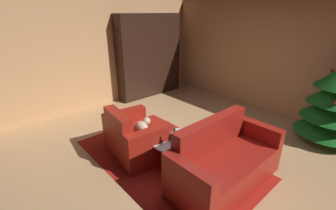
{
  "coord_description": "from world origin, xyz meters",
  "views": [
    {
      "loc": [
        2.18,
        -2.57,
        2.25
      ],
      "look_at": [
        -0.5,
        -0.19,
        0.78
      ],
      "focal_mm": 24.46,
      "sensor_mm": 36.0,
      "label": 1
    }
  ],
  "objects": [
    {
      "name": "book_stack_on_table",
      "position": [
        -0.06,
        -0.42,
        0.46
      ],
      "size": [
        0.18,
        0.18,
        0.13
      ],
      "color": "#397C42",
      "rests_on": "coffee_table"
    },
    {
      "name": "wall_left",
      "position": [
        -3.13,
        0.0,
        1.28
      ],
      "size": [
        0.06,
        5.56,
        2.56
      ],
      "primitive_type": "cube",
      "color": "tan",
      "rests_on": "ground"
    },
    {
      "name": "armchair_red",
      "position": [
        -0.66,
        -0.78,
        0.3
      ],
      "size": [
        1.14,
        0.9,
        0.83
      ],
      "color": "maroon",
      "rests_on": "ground"
    },
    {
      "name": "area_rug",
      "position": [
        -0.2,
        -0.49,
        0.0
      ],
      "size": [
        2.99,
        1.82,
        0.01
      ],
      "primitive_type": "cube",
      "color": "#9E1C13",
      "rests_on": "ground"
    },
    {
      "name": "bottle_on_table",
      "position": [
        0.09,
        -0.58,
        0.52
      ],
      "size": [
        0.07,
        0.07,
        0.31
      ],
      "color": "#16512A",
      "rests_on": "coffee_table"
    },
    {
      "name": "ground_plane",
      "position": [
        0.0,
        0.0,
        0.0
      ],
      "size": [
        7.44,
        7.44,
        0.0
      ],
      "primitive_type": "plane",
      "color": "tan"
    },
    {
      "name": "decorated_tree",
      "position": [
        1.34,
        2.11,
        0.72
      ],
      "size": [
        1.12,
        1.12,
        1.43
      ],
      "color": "brown",
      "rests_on": "ground"
    },
    {
      "name": "coffee_table",
      "position": [
        -0.05,
        -0.43,
        0.37
      ],
      "size": [
        0.77,
        0.77,
        0.4
      ],
      "color": "black",
      "rests_on": "ground"
    },
    {
      "name": "wall_back",
      "position": [
        0.0,
        2.75,
        1.28
      ],
      "size": [
        6.32,
        0.06,
        2.56
      ],
      "primitive_type": "cube",
      "color": "tan",
      "rests_on": "ground"
    },
    {
      "name": "bookshelf_unit",
      "position": [
        -2.88,
        1.41,
        1.09
      ],
      "size": [
        0.35,
        1.95,
        2.21
      ],
      "color": "black",
      "rests_on": "ground"
    },
    {
      "name": "couch_red",
      "position": [
        0.73,
        -0.24,
        0.31
      ],
      "size": [
        0.76,
        1.69,
        0.89
      ],
      "color": "maroon",
      "rests_on": "ground"
    }
  ]
}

